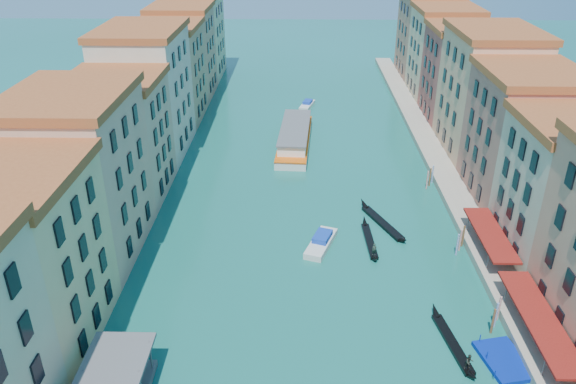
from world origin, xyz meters
name	(u,v)px	position (x,y,z in m)	size (l,w,h in m)	color
left_bank_palazzos	(137,108)	(-26.00, 64.68, 9.71)	(12.80, 128.40, 21.00)	#C5B88E
right_bank_palazzos	(498,110)	(30.00, 65.00, 9.75)	(12.80, 128.40, 21.00)	#A14840
quay	(438,164)	(22.00, 65.00, 0.50)	(4.00, 140.00, 1.00)	#9E9580
restaurant_awnings	(542,323)	(22.19, 23.00, 2.99)	(3.20, 44.55, 3.12)	maroon
mooring_poles_right	(487,298)	(19.10, 28.80, 1.30)	(1.44, 54.24, 3.20)	brown
vaporetto_far	(295,137)	(-1.41, 74.17, 1.52)	(6.44, 22.92, 3.37)	silver
gondola_fore	(370,240)	(8.31, 41.62, 0.36)	(1.33, 10.62, 2.12)	black
gondola_right	(454,343)	(14.29, 22.93, 0.42)	(2.58, 10.86, 2.17)	black
gondola_far	(381,221)	(10.41, 46.36, 0.35)	(5.69, 11.52, 1.72)	black
motorboat_mid	(321,242)	(2.21, 40.71, 0.57)	(4.47, 7.47, 1.48)	silver
motorboat_far	(307,104)	(1.01, 95.49, 0.50)	(3.53, 6.50, 1.29)	silver
blue_dock	(504,360)	(18.50, 20.94, 0.23)	(4.79, 6.20, 0.46)	#052295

